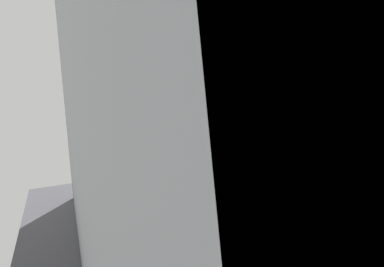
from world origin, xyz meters
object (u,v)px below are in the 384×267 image
vanity_sink_right (180,166)px  folded_hand_towel (182,146)px  toothbrush_cup (94,147)px  soap_dispenser (191,135)px  vanity_sink_left (116,175)px  toilet (238,157)px  shower_tray (304,151)px

vanity_sink_right → folded_hand_towel: folded_hand_towel is taller
toothbrush_cup → soap_dispenser: bearing=0.4°
toothbrush_cup → soap_dispenser: size_ratio=1.01×
vanity_sink_left → toilet: size_ratio=0.70×
vanity_sink_right → folded_hand_towel: bearing=-105.2°
folded_hand_towel → shower_tray: 2.24m
vanity_sink_left → toilet: bearing=0.2°
toilet → folded_hand_towel: (-1.07, -0.15, 0.35)m
soap_dispenser → shower_tray: 2.01m
shower_tray → vanity_sink_left: bearing=174.2°
toothbrush_cup → shower_tray: (3.37, -0.49, -0.34)m
vanity_sink_left → folded_hand_towel: folded_hand_towel is taller
soap_dispenser → folded_hand_towel: soap_dispenser is taller
toilet → toothbrush_cup: (-2.23, 0.16, 0.38)m
toilet → shower_tray: (1.14, -0.33, 0.04)m
vanity_sink_left → vanity_sink_right: (0.95, 0.00, 0.00)m
vanity_sink_left → soap_dispenser: (1.21, 0.18, 0.42)m
vanity_sink_left → vanity_sink_right: size_ratio=1.00×
soap_dispenser → shower_tray: (1.91, -0.50, -0.36)m
folded_hand_towel → shower_tray: shower_tray is taller
vanity_sink_left → shower_tray: size_ratio=0.36×
vanity_sink_left → toilet: (1.98, 0.01, 0.01)m
vanity_sink_right → soap_dispenser: bearing=34.7°
soap_dispenser → shower_tray: bearing=-14.6°
vanity_sink_left → folded_hand_towel: 0.99m
soap_dispenser → folded_hand_towel: size_ratio=0.88×
vanity_sink_left → folded_hand_towel: bearing=-9.2°
vanity_sink_right → soap_dispenser: soap_dispenser is taller
shower_tray → toilet: bearing=164.1°
vanity_sink_left → shower_tray: bearing=-5.8°
vanity_sink_right → folded_hand_towel: 0.39m
vanity_sink_right → toilet: 1.03m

